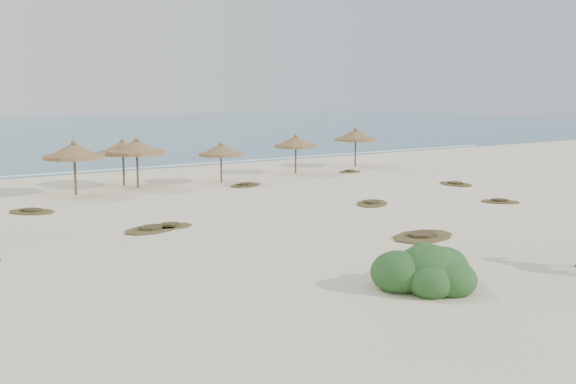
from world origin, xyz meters
name	(u,v)px	position (x,y,z in m)	size (l,w,h in m)	color
ground	(384,238)	(0.00, 0.00, 0.00)	(160.00, 160.00, 0.00)	#F2E3C7
ocean	(8,132)	(0.00, 75.00, 0.00)	(200.00, 100.00, 0.01)	#2B6483
foam_line	(137,168)	(0.00, 26.00, 0.00)	(70.00, 0.60, 0.01)	white
palapa_1	(74,152)	(-6.79, 16.37, 2.27)	(3.74, 3.74, 2.93)	brown
palapa_2	(123,148)	(-3.54, 18.32, 2.14)	(3.13, 3.13, 2.75)	brown
palapa_3	(137,148)	(-3.18, 17.05, 2.25)	(3.81, 3.81, 2.90)	brown
palapa_4	(221,150)	(1.64, 16.22, 1.93)	(2.71, 2.71, 2.48)	brown
palapa_5	(296,142)	(7.72, 17.38, 2.06)	(3.22, 3.22, 2.66)	brown
palapa_6	(356,136)	(13.51, 18.33, 2.23)	(3.67, 3.67, 2.87)	brown
bush	(427,271)	(-3.01, -5.14, 0.46)	(3.11, 2.74, 1.39)	#2F5B27
scrub_1	(151,229)	(-6.68, 6.05, 0.05)	(2.71, 2.18, 0.16)	brown
scrub_2	(170,226)	(-5.85, 6.19, 0.05)	(1.93, 1.39, 0.16)	brown
scrub_3	(372,203)	(4.38, 5.81, 0.05)	(2.65, 2.55, 0.16)	brown
scrub_4	(500,201)	(9.94, 2.77, 0.05)	(2.10, 2.14, 0.16)	brown
scrub_5	(456,184)	(12.70, 8.10, 0.05)	(1.65, 2.36, 0.16)	brown
scrub_6	(32,211)	(-9.79, 12.53, 0.05)	(2.53, 2.63, 0.16)	brown
scrub_7	(246,185)	(2.25, 14.36, 0.05)	(2.47, 2.05, 0.16)	brown
scrub_9	(423,236)	(1.31, -0.64, 0.05)	(3.00, 2.18, 0.16)	brown
scrub_10	(350,171)	(11.14, 16.00, 0.05)	(1.70, 1.13, 0.16)	brown
scrub_11	(422,272)	(-2.17, -4.11, 0.05)	(1.75, 1.14, 0.16)	brown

